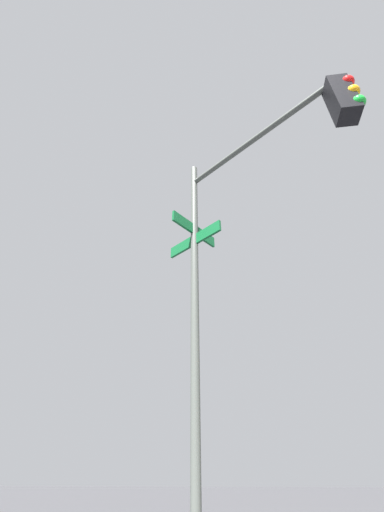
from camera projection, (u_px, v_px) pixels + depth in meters
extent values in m
cylinder|color=#474C47|center=(195.00, 307.00, 4.59)|extent=(0.12, 0.12, 5.99)
cylinder|color=#474C47|center=(254.00, 140.00, 5.30)|extent=(1.69, 2.23, 0.09)
cube|color=black|center=(341.00, 100.00, 4.28)|extent=(0.28, 0.28, 0.80)
sphere|color=red|center=(347.00, 82.00, 4.34)|extent=(0.18, 0.18, 0.18)
sphere|color=orange|center=(353.00, 92.00, 4.19)|extent=(0.18, 0.18, 0.18)
sphere|color=green|center=(358.00, 102.00, 4.05)|extent=(0.18, 0.18, 0.18)
cube|color=#0F5128|center=(194.00, 240.00, 5.28)|extent=(0.69, 0.91, 0.20)
cube|color=#0F5128|center=(194.00, 230.00, 5.41)|extent=(0.83, 0.63, 0.20)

